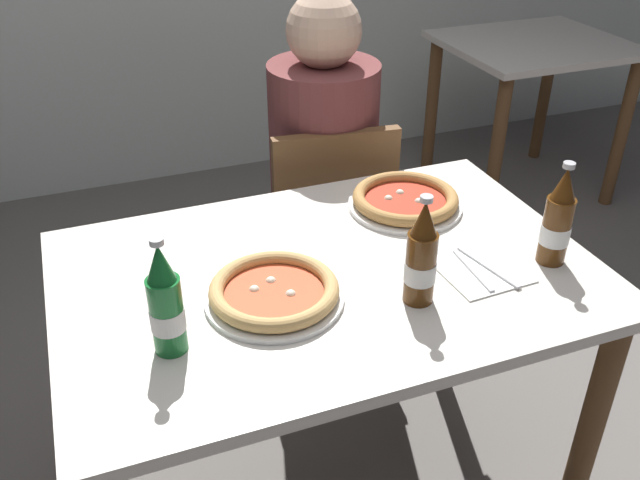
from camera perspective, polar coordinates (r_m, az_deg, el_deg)
name	(u,v)px	position (r m, az deg, el deg)	size (l,w,h in m)	color
dining_table_main	(328,310)	(1.62, 0.63, -5.83)	(1.20, 0.80, 0.75)	silver
chair_behind_table	(326,225)	(2.25, 0.54, 1.23)	(0.44, 0.44, 0.85)	brown
diner_seated	(323,191)	(2.24, 0.28, 4.12)	(0.34, 0.34, 1.21)	#2D3342
dining_table_background	(530,75)	(3.44, 17.01, 12.92)	(0.80, 0.70, 0.75)	silver
pizza_margherita_near	(405,200)	(1.80, 7.06, 3.28)	(0.30, 0.30, 0.04)	white
pizza_marinara_far	(274,292)	(1.45, -3.81, -4.33)	(0.30, 0.30, 0.04)	white
beer_bottle_left	(166,305)	(1.30, -12.64, -5.26)	(0.07, 0.07, 0.25)	#196B2D
beer_bottle_center	(421,258)	(1.42, 8.36, -1.51)	(0.07, 0.07, 0.25)	#512D0F
beer_bottle_right	(557,221)	(1.62, 19.05, 1.47)	(0.07, 0.07, 0.25)	#512D0F
napkin_with_cutlery	(481,270)	(1.59, 13.14, -2.41)	(0.19, 0.19, 0.01)	white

